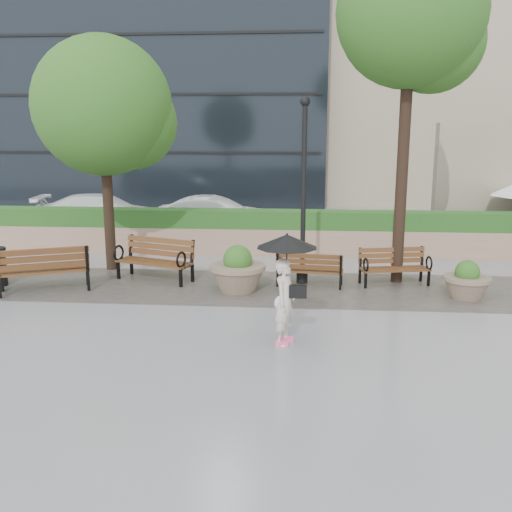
# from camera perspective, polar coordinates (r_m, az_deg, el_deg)

# --- Properties ---
(ground) EXTENTS (100.00, 100.00, 0.00)m
(ground) POSITION_cam_1_polar(r_m,az_deg,el_deg) (11.00, 4.72, -7.50)
(ground) COLOR gray
(ground) RESTS_ON ground
(cobble_strip) EXTENTS (28.00, 3.20, 0.01)m
(cobble_strip) POSITION_cam_1_polar(r_m,az_deg,el_deg) (13.85, 4.75, -3.25)
(cobble_strip) COLOR #383330
(cobble_strip) RESTS_ON ground
(hedge_wall) EXTENTS (24.00, 0.80, 1.35)m
(hedge_wall) POSITION_cam_1_polar(r_m,az_deg,el_deg) (17.61, 4.81, 2.34)
(hedge_wall) COLOR tan
(hedge_wall) RESTS_ON ground
(asphalt_street) EXTENTS (40.00, 7.00, 0.00)m
(asphalt_street) POSITION_cam_1_polar(r_m,az_deg,el_deg) (21.66, 4.79, 2.46)
(asphalt_street) COLOR black
(asphalt_street) RESTS_ON ground
(bldg_stone) EXTENTS (18.00, 10.00, 20.00)m
(bldg_stone) POSITION_cam_1_polar(r_m,az_deg,el_deg) (35.37, 22.86, 21.73)
(bldg_stone) COLOR tan
(bldg_stone) RESTS_ON ground
(bench_0) EXTENTS (2.19, 1.55, 1.10)m
(bench_0) POSITION_cam_1_polar(r_m,az_deg,el_deg) (14.38, -20.35, -2.09)
(bench_0) COLOR #563218
(bench_0) RESTS_ON ground
(bench_1) EXTENTS (2.11, 1.41, 1.06)m
(bench_1) POSITION_cam_1_polar(r_m,az_deg,el_deg) (14.70, -10.06, -1.23)
(bench_1) COLOR #563218
(bench_1) RESTS_ON ground
(bench_2) EXTENTS (1.66, 0.82, 0.86)m
(bench_2) POSITION_cam_1_polar(r_m,az_deg,el_deg) (14.01, 5.38, -2.02)
(bench_2) COLOR #563218
(bench_2) RESTS_ON ground
(bench_3) EXTENTS (1.78, 1.00, 0.90)m
(bench_3) POSITION_cam_1_polar(r_m,az_deg,el_deg) (14.48, 13.63, -1.80)
(bench_3) COLOR #563218
(bench_3) RESTS_ON ground
(planter_left) EXTENTS (1.33, 1.33, 1.11)m
(planter_left) POSITION_cam_1_polar(r_m,az_deg,el_deg) (13.51, -1.84, -1.74)
(planter_left) COLOR #7F6B56
(planter_left) RESTS_ON ground
(planter_right) EXTENTS (1.06, 1.06, 0.89)m
(planter_right) POSITION_cam_1_polar(r_m,az_deg,el_deg) (13.79, 20.30, -2.60)
(planter_right) COLOR #7F6B56
(planter_right) RESTS_ON ground
(lamppost) EXTENTS (0.28, 0.28, 4.53)m
(lamppost) POSITION_cam_1_polar(r_m,az_deg,el_deg) (13.97, 4.76, 5.28)
(lamppost) COLOR black
(lamppost) RESTS_ON ground
(tree_0) EXTENTS (3.65, 3.59, 6.15)m
(tree_0) POSITION_cam_1_polar(r_m,az_deg,el_deg) (15.82, -14.42, 13.87)
(tree_0) COLOR black
(tree_0) RESTS_ON ground
(tree_1) EXTENTS (3.51, 3.42, 8.10)m
(tree_1) POSITION_cam_1_polar(r_m,az_deg,el_deg) (14.66, 15.76, 21.67)
(tree_1) COLOR black
(tree_1) RESTS_ON ground
(car_left) EXTENTS (5.15, 2.75, 1.42)m
(car_left) POSITION_cam_1_polar(r_m,az_deg,el_deg) (22.18, -14.97, 4.17)
(car_left) COLOR silver
(car_left) RESTS_ON ground
(car_right) EXTENTS (4.34, 1.57, 1.42)m
(car_right) POSITION_cam_1_polar(r_m,az_deg,el_deg) (20.60, -4.15, 3.95)
(car_right) COLOR silver
(car_right) RESTS_ON ground
(pedestrian) EXTENTS (1.08, 1.08, 1.98)m
(pedestrian) POSITION_cam_1_polar(r_m,az_deg,el_deg) (10.03, 3.00, -2.24)
(pedestrian) COLOR beige
(pedestrian) RESTS_ON ground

